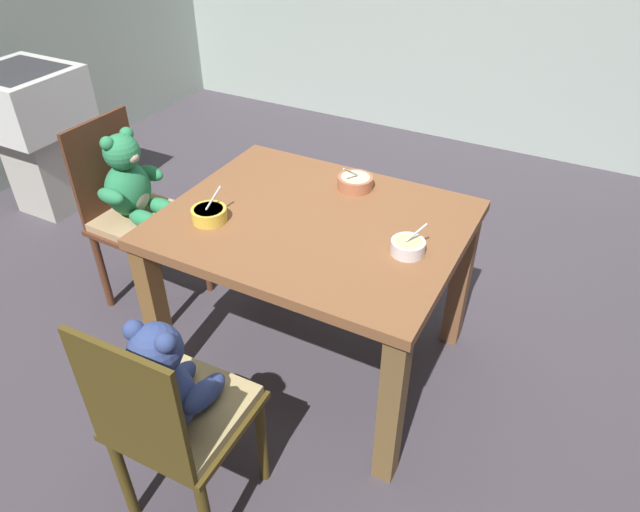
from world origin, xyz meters
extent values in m
cube|color=#433C45|center=(0.00, 0.00, -0.02)|extent=(5.20, 5.20, 0.04)
cube|color=brown|center=(0.00, 0.00, 0.70)|extent=(1.10, 0.89, 0.04)
cube|color=brown|center=(-0.50, -0.39, 0.34)|extent=(0.07, 0.07, 0.68)
cube|color=brown|center=(0.50, -0.39, 0.34)|extent=(0.07, 0.07, 0.68)
cube|color=brown|center=(-0.50, 0.39, 0.34)|extent=(0.07, 0.07, 0.68)
cube|color=brown|center=(0.50, 0.39, 0.34)|extent=(0.07, 0.07, 0.68)
cube|color=#4C3C16|center=(-0.04, -0.77, 0.43)|extent=(0.39, 0.39, 0.02)
cube|color=#4C3C16|center=(-0.03, -0.95, 0.66)|extent=(0.35, 0.02, 0.44)
cylinder|color=#4C3C16|center=(0.12, -0.61, 0.21)|extent=(0.04, 0.04, 0.42)
cylinder|color=#4C3C16|center=(-0.20, -0.62, 0.21)|extent=(0.04, 0.04, 0.42)
cylinder|color=#4C3C16|center=(-0.19, -0.94, 0.21)|extent=(0.04, 0.04, 0.42)
cube|color=tan|center=(-0.04, -0.77, 0.46)|extent=(0.36, 0.36, 0.04)
ellipsoid|color=#34457F|center=(-0.03, -0.84, 0.59)|extent=(0.21, 0.18, 0.23)
ellipsoid|color=beige|center=(-0.04, -0.78, 0.58)|extent=(0.11, 0.06, 0.14)
sphere|color=#34457F|center=(-0.03, -0.83, 0.76)|extent=(0.15, 0.15, 0.15)
ellipsoid|color=beige|center=(-0.04, -0.78, 0.75)|extent=(0.06, 0.05, 0.05)
sphere|color=#34457F|center=(0.02, -0.84, 0.82)|extent=(0.06, 0.06, 0.06)
sphere|color=#34457F|center=(-0.09, -0.84, 0.82)|extent=(0.06, 0.06, 0.06)
ellipsoid|color=#34457F|center=(0.08, -0.81, 0.62)|extent=(0.07, 0.13, 0.06)
ellipsoid|color=#34457F|center=(-0.15, -0.82, 0.62)|extent=(0.07, 0.13, 0.06)
ellipsoid|color=#34457F|center=(0.02, -0.72, 0.51)|extent=(0.07, 0.15, 0.07)
ellipsoid|color=#34457F|center=(-0.09, -0.72, 0.51)|extent=(0.07, 0.15, 0.07)
cube|color=#582F1E|center=(-0.88, 0.01, 0.43)|extent=(0.43, 0.41, 0.02)
cube|color=#582F1E|center=(-1.08, 0.01, 0.67)|extent=(0.03, 0.36, 0.46)
cylinder|color=#582F1E|center=(-0.71, -0.17, 0.21)|extent=(0.04, 0.04, 0.42)
cylinder|color=#582F1E|center=(-0.70, 0.17, 0.21)|extent=(0.04, 0.04, 0.42)
cylinder|color=#582F1E|center=(-1.06, -0.16, 0.21)|extent=(0.04, 0.04, 0.42)
cylinder|color=#582F1E|center=(-1.05, 0.18, 0.21)|extent=(0.04, 0.04, 0.42)
cube|color=tan|center=(-0.88, 0.01, 0.46)|extent=(0.39, 0.38, 0.04)
ellipsoid|color=#2D8653|center=(-0.95, 0.01, 0.60)|extent=(0.19, 0.22, 0.25)
ellipsoid|color=beige|center=(-0.89, 0.01, 0.58)|extent=(0.07, 0.12, 0.15)
sphere|color=#2D8653|center=(-0.94, 0.01, 0.78)|extent=(0.16, 0.16, 0.16)
ellipsoid|color=beige|center=(-0.88, 0.01, 0.77)|extent=(0.06, 0.07, 0.05)
sphere|color=#2D8653|center=(-0.95, -0.05, 0.84)|extent=(0.06, 0.06, 0.06)
sphere|color=#2D8653|center=(-0.95, 0.06, 0.84)|extent=(0.06, 0.06, 0.06)
ellipsoid|color=#2D8653|center=(-0.93, -0.12, 0.63)|extent=(0.14, 0.07, 0.07)
ellipsoid|color=#2D8653|center=(-0.92, 0.13, 0.63)|extent=(0.14, 0.07, 0.07)
ellipsoid|color=#2D8653|center=(-0.82, -0.06, 0.51)|extent=(0.16, 0.08, 0.08)
ellipsoid|color=#2D8653|center=(-0.82, 0.06, 0.51)|extent=(0.16, 0.08, 0.08)
cylinder|color=silver|center=(0.39, -0.04, 0.74)|extent=(0.12, 0.12, 0.05)
cylinder|color=silver|center=(0.39, -0.04, 0.73)|extent=(0.06, 0.06, 0.01)
cylinder|color=#D0BF86|center=(0.39, -0.04, 0.77)|extent=(0.10, 0.10, 0.01)
cylinder|color=#BCBCC1|center=(0.40, -0.02, 0.80)|extent=(0.06, 0.07, 0.06)
ellipsoid|color=#BCBCC1|center=(0.38, -0.05, 0.76)|extent=(0.04, 0.04, 0.01)
cylinder|color=gold|center=(-0.34, -0.19, 0.75)|extent=(0.13, 0.13, 0.05)
cylinder|color=gold|center=(-0.34, -0.19, 0.73)|extent=(0.07, 0.07, 0.01)
cylinder|color=#C7BC8F|center=(-0.34, -0.19, 0.77)|extent=(0.11, 0.11, 0.01)
cylinder|color=#BCBCC1|center=(-0.33, -0.16, 0.80)|extent=(0.02, 0.09, 0.07)
ellipsoid|color=#BCBCC1|center=(-0.34, -0.20, 0.76)|extent=(0.03, 0.03, 0.01)
cylinder|color=#B16947|center=(0.04, 0.29, 0.75)|extent=(0.14, 0.14, 0.05)
cylinder|color=#B16947|center=(0.04, 0.29, 0.73)|extent=(0.08, 0.08, 0.01)
cylinder|color=beige|center=(0.04, 0.29, 0.77)|extent=(0.12, 0.12, 0.01)
cylinder|color=#BCBCC1|center=(0.03, 0.26, 0.81)|extent=(0.03, 0.10, 0.07)
ellipsoid|color=#BCBCC1|center=(0.04, 0.30, 0.76)|extent=(0.03, 0.04, 0.01)
cube|color=#B7B2A8|center=(-2.05, 0.39, 0.26)|extent=(0.32, 0.31, 0.53)
cube|color=white|center=(-2.05, 0.39, 0.69)|extent=(0.54, 0.51, 0.33)
cube|color=#38383D|center=(-2.05, 0.39, 0.82)|extent=(0.43, 0.41, 0.08)
camera|label=1|loc=(0.87, -1.59, 1.86)|focal=32.24mm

